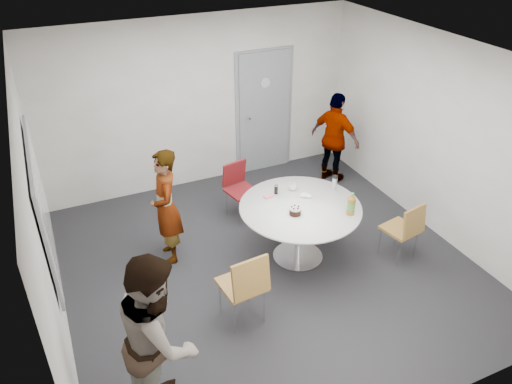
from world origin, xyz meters
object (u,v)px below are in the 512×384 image
chair_near_left (246,283)px  person_right (335,139)px  chair_near_right (406,227)px  person_left (159,338)px  table (302,214)px  person_main (166,207)px  whiteboard (42,205)px  chair_far (238,184)px  door (264,112)px

chair_near_left → person_right: (2.61, 2.41, 0.18)m
chair_near_right → person_left: size_ratio=0.48×
table → person_right: person_right is taller
table → person_right: bearing=47.2°
person_main → whiteboard: bearing=-62.6°
table → person_left: (-2.20, -1.45, 0.19)m
person_main → chair_far: bearing=123.3°
chair_near_right → chair_far: bearing=118.2°
door → chair_near_right: door is taller
door → whiteboard: 4.25m
whiteboard → chair_near_right: size_ratio=2.26×
door → chair_near_left: door is taller
chair_near_right → person_main: size_ratio=0.54×
door → chair_near_left: bearing=-118.0°
chair_near_left → chair_far: (0.78, 2.09, -0.07)m
whiteboard → chair_near_left: 2.25m
chair_far → person_main: person_main is taller
chair_far → person_right: 1.87m
chair_near_left → whiteboard: bearing=144.8°
whiteboard → person_main: 1.59m
whiteboard → chair_far: bearing=22.4°
door → person_right: 1.26m
chair_near_left → door: bearing=56.5°
door → person_main: 2.85m
door → person_right: door is taller
chair_near_right → person_main: person_main is taller
whiteboard → person_right: whiteboard is taller
chair_near_left → person_main: bearing=100.7°
chair_near_left → person_left: size_ratio=0.54×
whiteboard → table: (2.92, -0.23, -0.76)m
person_left → person_right: (3.70, 3.07, -0.12)m
person_right → table: bearing=113.0°
whiteboard → chair_far: size_ratio=2.24×
whiteboard → person_main: size_ratio=1.22×
person_main → person_right: (3.05, 0.90, -0.02)m
whiteboard → chair_near_left: whiteboard is taller
door → chair_far: (-0.98, -1.22, -0.51)m
person_main → door: bearing=137.2°
person_right → chair_far: bearing=75.8°
person_main → person_left: 2.26m
door → chair_far: door is taller
whiteboard → person_main: bearing=19.5°
whiteboard → person_main: whiteboard is taller
table → person_right: size_ratio=1.01×
chair_far → person_left: person_left is taller
chair_near_right → table: bearing=142.9°
whiteboard → person_left: whiteboard is taller
whiteboard → chair_near_left: size_ratio=1.99×
chair_near_left → person_main: (-0.44, 1.51, 0.19)m
person_left → person_right: size_ratio=1.15×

